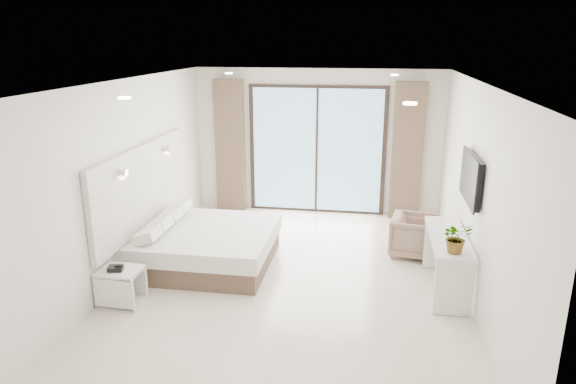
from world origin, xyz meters
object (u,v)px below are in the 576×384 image
(bed, at_px, (205,246))
(nightstand, at_px, (121,287))
(armchair, at_px, (414,234))
(console_desk, at_px, (447,251))

(bed, xyz_separation_m, nightstand, (-0.67, -1.33, -0.05))
(nightstand, distance_m, armchair, 4.30)
(nightstand, xyz_separation_m, console_desk, (4.06, 1.04, 0.32))
(bed, distance_m, nightstand, 1.49)
(armchair, bearing_deg, bed, 114.49)
(armchair, bearing_deg, nightstand, 129.54)
(bed, distance_m, armchair, 3.17)
(nightstand, bearing_deg, console_desk, 16.75)
(console_desk, relative_size, armchair, 2.17)
(bed, relative_size, nightstand, 3.66)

